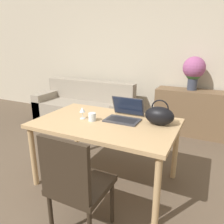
{
  "coord_description": "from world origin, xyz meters",
  "views": [
    {
      "loc": [
        1.09,
        -1.2,
        1.55
      ],
      "look_at": [
        0.13,
        0.76,
        0.86
      ],
      "focal_mm": 35.0,
      "sensor_mm": 36.0,
      "label": 1
    }
  ],
  "objects_px": {
    "wine_glass": "(82,111)",
    "couch": "(84,109)",
    "flower_vase": "(194,70)",
    "handbag": "(159,115)",
    "laptop": "(125,114)",
    "chair": "(76,182)",
    "drinking_glass": "(92,117)"
  },
  "relations": [
    {
      "from": "drinking_glass",
      "to": "flower_vase",
      "type": "relative_size",
      "value": 0.16
    },
    {
      "from": "drinking_glass",
      "to": "flower_vase",
      "type": "height_order",
      "value": "flower_vase"
    },
    {
      "from": "chair",
      "to": "drinking_glass",
      "type": "distance_m",
      "value": 0.85
    },
    {
      "from": "wine_glass",
      "to": "handbag",
      "type": "bearing_deg",
      "value": 13.16
    },
    {
      "from": "drinking_glass",
      "to": "handbag",
      "type": "height_order",
      "value": "handbag"
    },
    {
      "from": "chair",
      "to": "couch",
      "type": "bearing_deg",
      "value": 122.17
    },
    {
      "from": "laptop",
      "to": "couch",
      "type": "bearing_deg",
      "value": 136.45
    },
    {
      "from": "laptop",
      "to": "handbag",
      "type": "bearing_deg",
      "value": -1.25
    },
    {
      "from": "couch",
      "to": "handbag",
      "type": "distance_m",
      "value": 2.38
    },
    {
      "from": "drinking_glass",
      "to": "wine_glass",
      "type": "bearing_deg",
      "value": 174.22
    },
    {
      "from": "couch",
      "to": "flower_vase",
      "type": "height_order",
      "value": "flower_vase"
    },
    {
      "from": "couch",
      "to": "chair",
      "type": "bearing_deg",
      "value": -58.27
    },
    {
      "from": "couch",
      "to": "drinking_glass",
      "type": "relative_size",
      "value": 22.21
    },
    {
      "from": "wine_glass",
      "to": "couch",
      "type": "bearing_deg",
      "value": 122.94
    },
    {
      "from": "laptop",
      "to": "drinking_glass",
      "type": "bearing_deg",
      "value": -144.4
    },
    {
      "from": "drinking_glass",
      "to": "wine_glass",
      "type": "distance_m",
      "value": 0.14
    },
    {
      "from": "handbag",
      "to": "flower_vase",
      "type": "xyz_separation_m",
      "value": [
        0.11,
        1.75,
        0.28
      ]
    },
    {
      "from": "flower_vase",
      "to": "handbag",
      "type": "bearing_deg",
      "value": -93.71
    },
    {
      "from": "laptop",
      "to": "chair",
      "type": "bearing_deg",
      "value": -90.31
    },
    {
      "from": "laptop",
      "to": "flower_vase",
      "type": "relative_size",
      "value": 0.67
    },
    {
      "from": "flower_vase",
      "to": "couch",
      "type": "bearing_deg",
      "value": -169.7
    },
    {
      "from": "chair",
      "to": "wine_glass",
      "type": "height_order",
      "value": "chair"
    },
    {
      "from": "chair",
      "to": "drinking_glass",
      "type": "height_order",
      "value": "chair"
    },
    {
      "from": "wine_glass",
      "to": "flower_vase",
      "type": "distance_m",
      "value": 2.18
    },
    {
      "from": "laptop",
      "to": "handbag",
      "type": "height_order",
      "value": "handbag"
    },
    {
      "from": "chair",
      "to": "flower_vase",
      "type": "bearing_deg",
      "value": 79.86
    },
    {
      "from": "chair",
      "to": "wine_glass",
      "type": "bearing_deg",
      "value": 119.55
    },
    {
      "from": "couch",
      "to": "flower_vase",
      "type": "bearing_deg",
      "value": 10.3
    },
    {
      "from": "wine_glass",
      "to": "flower_vase",
      "type": "height_order",
      "value": "flower_vase"
    },
    {
      "from": "flower_vase",
      "to": "chair",
      "type": "bearing_deg",
      "value": -100.58
    },
    {
      "from": "wine_glass",
      "to": "flower_vase",
      "type": "xyz_separation_m",
      "value": [
        0.93,
        1.94,
        0.29
      ]
    },
    {
      "from": "couch",
      "to": "laptop",
      "type": "xyz_separation_m",
      "value": [
        1.46,
        -1.39,
        0.51
      ]
    }
  ]
}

